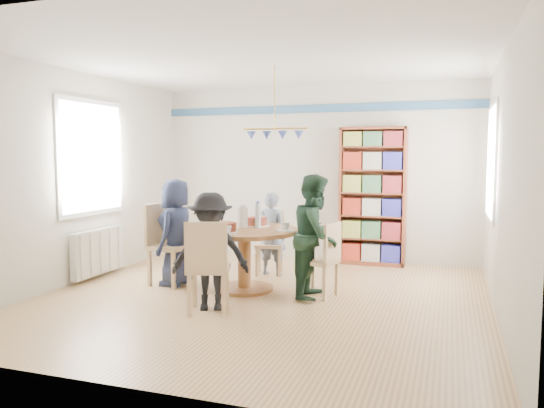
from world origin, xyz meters
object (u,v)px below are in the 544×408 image
at_px(radiator, 98,251).
at_px(chair_near, 207,263).
at_px(chair_left, 164,240).
at_px(person_left, 176,232).
at_px(dining_table, 244,245).
at_px(person_right, 316,236).
at_px(chair_right, 324,256).
at_px(person_near, 211,251).
at_px(bookshelf, 373,197).
at_px(chair_far, 270,239).
at_px(person_far, 272,234).

xyz_separation_m(radiator, chair_near, (2.10, -1.03, 0.18)).
height_order(chair_left, person_left, person_left).
bearing_deg(chair_near, dining_table, 90.21).
relative_size(chair_near, person_right, 0.68).
relative_size(dining_table, chair_right, 1.50).
bearing_deg(chair_right, person_near, -140.07).
xyz_separation_m(radiator, dining_table, (2.10, -0.00, 0.21)).
distance_m(radiator, person_right, 3.01).
distance_m(chair_near, bookshelf, 3.35).
height_order(radiator, dining_table, dining_table).
relative_size(chair_right, person_right, 0.61).
height_order(radiator, bookshelf, bookshelf).
height_order(chair_right, person_near, person_near).
height_order(chair_far, bookshelf, bookshelf).
distance_m(dining_table, bookshelf, 2.43).
bearing_deg(person_left, person_far, 133.66).
relative_size(chair_far, person_right, 0.60).
distance_m(chair_right, person_near, 1.35).
relative_size(dining_table, chair_near, 1.34).
bearing_deg(chair_far, chair_right, -44.65).
height_order(chair_far, person_right, person_right).
bearing_deg(person_far, chair_left, 45.19).
height_order(chair_left, person_far, person_far).
bearing_deg(chair_far, radiator, -154.72).
relative_size(person_right, person_far, 1.25).
relative_size(radiator, chair_near, 1.03).
bearing_deg(chair_left, dining_table, 1.64).
height_order(radiator, person_near, person_near).
distance_m(person_far, bookshelf, 1.72).
bearing_deg(dining_table, person_right, -0.80).
bearing_deg(chair_left, person_near, -38.86).
relative_size(chair_far, person_near, 0.69).
xyz_separation_m(person_left, bookshelf, (2.16, 2.06, 0.34)).
xyz_separation_m(radiator, person_right, (2.98, -0.01, 0.36)).
relative_size(dining_table, bookshelf, 0.64).
bearing_deg(radiator, person_near, -22.81).
xyz_separation_m(chair_left, chair_near, (1.08, -1.00, -0.03)).
distance_m(chair_near, person_left, 1.37).
xyz_separation_m(person_near, bookshelf, (1.28, 2.91, 0.38)).
height_order(person_right, person_far, person_right).
xyz_separation_m(radiator, chair_right, (3.09, -0.01, 0.13)).
xyz_separation_m(dining_table, chair_left, (-1.07, -0.03, 0.01)).
bearing_deg(person_far, bookshelf, -130.53).
distance_m(chair_right, bookshelf, 2.13).
bearing_deg(radiator, person_far, 22.60).
height_order(person_far, bookshelf, bookshelf).
height_order(chair_right, person_right, person_right).
xyz_separation_m(dining_table, person_near, (-0.04, -0.87, 0.07)).
xyz_separation_m(radiator, chair_far, (2.09, 0.98, 0.12)).
distance_m(chair_left, person_right, 1.97).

